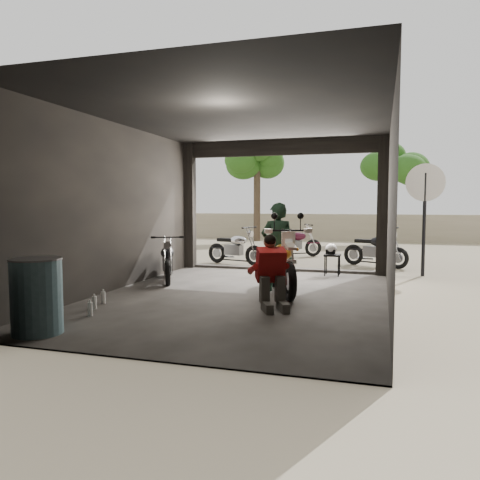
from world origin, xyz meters
The scene contains 16 objects.
ground centered at (0.00, 0.00, 0.00)m, with size 80.00×80.00×0.00m, color #7A6D56.
garage centered at (0.00, 0.55, 1.28)m, with size 7.00×7.13×3.20m.
boundary_wall centered at (0.00, 14.00, 0.60)m, with size 18.00×0.30×1.20m, color gray.
tree_left centered at (-3.00, 12.50, 3.99)m, with size 2.20×2.20×5.60m.
tree_right centered at (2.80, 14.00, 3.56)m, with size 2.20×2.20×5.00m.
main_bike centered at (0.62, 0.56, 0.63)m, with size 0.77×1.88×1.25m, color #F6E6D0, non-canonical shape.
left_bike centered at (-2.00, 1.22, 0.50)m, with size 0.61×1.48×1.00m, color black, non-canonical shape.
outside_bike_a centered at (-1.47, 4.36, 0.53)m, with size 0.64×1.56×1.05m, color black, non-canonical shape.
outside_bike_b centered at (-0.21, 6.63, 0.52)m, with size 0.63×1.52×1.03m, color #431022, non-canonical shape.
outside_bike_c centered at (2.23, 4.94, 0.53)m, with size 0.65×1.57×1.06m, color black, non-canonical shape.
rider centered at (0.51, 0.74, 0.84)m, with size 0.62×0.40×1.69m, color black.
mechanic centered at (0.76, -0.79, 0.57)m, with size 0.58×0.79×1.14m, color red, non-canonical shape.
stool centered at (1.31, 3.00, 0.43)m, with size 0.37×0.37×0.51m.
helmet centered at (1.27, 3.04, 0.63)m, with size 0.26×0.27×0.25m, color white.
oil_drum centered at (-1.78, -3.00, 0.49)m, with size 0.63×0.63×0.97m, color #466C77.
sign_post centered at (3.30, 3.62, 1.76)m, with size 0.86×0.08×2.58m.
Camera 1 is at (2.37, -7.83, 1.66)m, focal length 35.00 mm.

